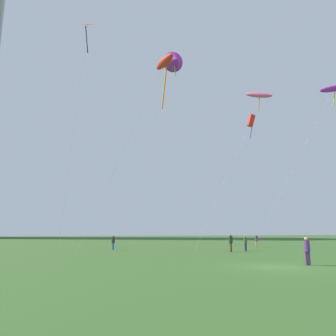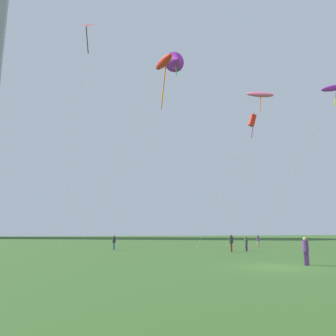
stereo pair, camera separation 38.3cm
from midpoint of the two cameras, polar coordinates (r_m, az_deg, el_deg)
The scene contains 12 objects.
ground at distance 21.08m, azimuth 18.78°, elevation -15.98°, with size 280.00×280.00×0.00m, color #335623.
person_standing_0 at distance 37.08m, azimuth 13.69°, elevation -12.42°, with size 0.35×0.35×1.57m.
person_standing_1 at distance 47.03m, azimuth 15.58°, elevation -11.91°, with size 0.36×0.36×1.64m.
person_standing_3 at distance 38.60m, azimuth -9.06°, elevation -12.45°, with size 0.37×0.37×1.65m.
person_standing_4 at distance 35.13m, azimuth 11.22°, elevation -12.41°, with size 0.40×0.40×1.79m.
person_standing_6 at distance 22.69m, azimuth 23.19°, elevation -12.78°, with size 0.38×0.38×1.71m.
kite_flying_1 at distance 43.47m, azimuth 27.13°, elevation 12.23°, with size 8.51×8.51×19.00m.
kite_flying_2 at distance 53.28m, azimuth 1.62°, elevation 18.14°, with size 10.04×3.51×29.78m.
kite_flying_3 at distance 28.58m, azimuth -0.39°, elevation 17.78°, with size 6.22×11.63×16.36m.
kite_flying_4 at distance 47.02m, azimuth 15.85°, elevation 12.13°, with size 5.03×6.01×21.03m.
kite_flying_5 at distance 41.85m, azimuth -13.49°, elevation 22.57°, with size 2.60×6.99×26.04m.
kite_flying_6 at distance 45.82m, azimuth 14.59°, elevation 7.93°, with size 8.67×0.95×17.55m.
Camera 2 is at (-12.17, -17.01, 2.05)m, focal length 35.15 mm.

